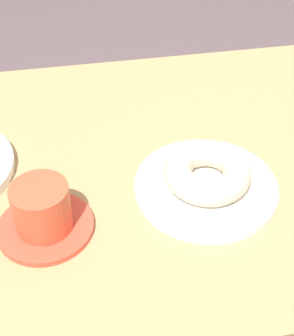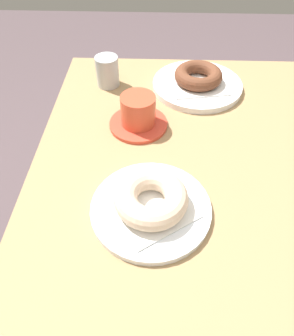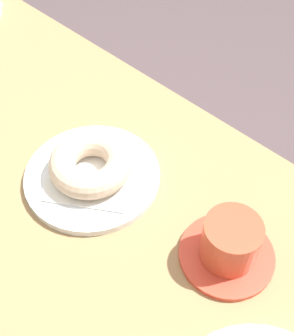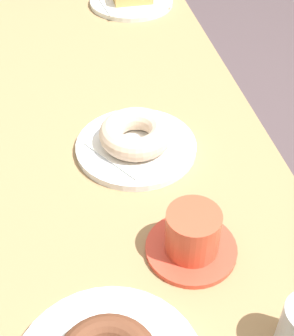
% 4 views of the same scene
% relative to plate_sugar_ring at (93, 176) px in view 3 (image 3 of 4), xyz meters
% --- Properties ---
extents(ground_plane, '(6.00, 6.00, 0.00)m').
position_rel_plate_sugar_ring_xyz_m(ground_plane, '(0.13, 0.08, -0.78)').
color(ground_plane, '#534448').
extents(table, '(1.30, 0.62, 0.77)m').
position_rel_plate_sugar_ring_xyz_m(table, '(0.13, 0.08, -0.09)').
color(table, '#9C7B50').
rests_on(table, ground_plane).
extents(plate_sugar_ring, '(0.20, 0.20, 0.01)m').
position_rel_plate_sugar_ring_xyz_m(plate_sugar_ring, '(0.00, 0.00, 0.00)').
color(plate_sugar_ring, white).
rests_on(plate_sugar_ring, table).
extents(napkin_sugar_ring, '(0.17, 0.17, 0.00)m').
position_rel_plate_sugar_ring_xyz_m(napkin_sugar_ring, '(0.00, 0.00, 0.01)').
color(napkin_sugar_ring, white).
rests_on(napkin_sugar_ring, plate_sugar_ring).
extents(donut_sugar_ring, '(0.12, 0.12, 0.04)m').
position_rel_plate_sugar_ring_xyz_m(donut_sugar_ring, '(0.00, 0.00, 0.03)').
color(donut_sugar_ring, beige).
rests_on(donut_sugar_ring, napkin_sugar_ring).
extents(coffee_cup, '(0.13, 0.13, 0.07)m').
position_rel_plate_sugar_ring_xyz_m(coffee_cup, '(-0.23, -0.03, 0.03)').
color(coffee_cup, '#D2422E').
rests_on(coffee_cup, table).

